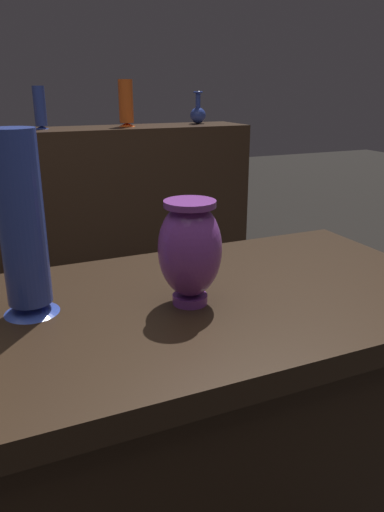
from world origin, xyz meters
TOP-DOWN VIEW (x-y plane):
  - display_plinth at (0.00, 0.00)m, footprint 1.20×0.64m
  - back_display_shelf at (0.00, 2.20)m, footprint 2.60×0.40m
  - vase_centerpiece at (-0.02, -0.02)m, footprint 0.13×0.13m
  - vase_tall_behind at (-0.33, 0.07)m, footprint 0.11×0.11m
  - shelf_vase_far_right at (1.04, 2.27)m, footprint 0.11×0.11m
  - shelf_vase_center at (0.00, 2.24)m, footprint 0.08×0.08m
  - shelf_vase_right at (0.52, 2.21)m, footprint 0.11×0.11m

SIDE VIEW (x-z plane):
  - display_plinth at x=0.00m, z-range 0.00..0.80m
  - back_display_shelf at x=0.00m, z-range 0.00..0.99m
  - vase_centerpiece at x=-0.02m, z-range 0.81..1.03m
  - vase_tall_behind at x=-0.33m, z-range 0.79..1.16m
  - shelf_vase_far_right at x=1.04m, z-range 0.95..1.16m
  - shelf_vase_center at x=0.00m, z-range 0.99..1.23m
  - shelf_vase_right at x=0.52m, z-range 0.99..1.27m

